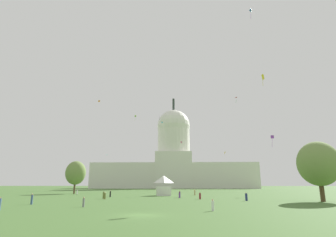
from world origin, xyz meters
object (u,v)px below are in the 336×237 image
object	(u,v)px
person_navy_back_left	(246,197)
kite_blue_high	(249,12)
tree_west_near	(76,173)
kite_violet_mid	(272,138)
person_navy_back_center	(180,194)
kite_lime_high	(135,116)
person_grey_deep_crowd	(84,202)
person_black_front_left	(110,194)
kite_gold_mid	(225,153)
kite_pink_mid	(181,142)
kite_yellow_mid	(263,78)
kite_black_high	(160,117)
person_purple_edge_east	(180,195)
kite_red_high	(237,98)
person_white_near_tree_west	(213,206)
kite_orange_high	(99,101)
person_white_front_right	(77,192)
person_denim_back_right	(32,199)
kite_turquoise_low	(106,155)
person_olive_mid_left	(105,196)
person_maroon_mid_right	(200,196)
person_olive_mid_center	(103,195)
kite_cyan_mid	(162,122)
event_tent	(164,185)
capitol_building	(174,162)
person_tan_front_center	(195,193)

from	to	relation	value
person_navy_back_left	kite_blue_high	world-z (taller)	kite_blue_high
tree_west_near	kite_violet_mid	bearing A→B (deg)	-3.12
person_navy_back_center	kite_lime_high	bearing A→B (deg)	117.30
person_grey_deep_crowd	kite_blue_high	world-z (taller)	kite_blue_high
person_black_front_left	kite_lime_high	size ratio (longest dim) A/B	0.39
person_black_front_left	kite_gold_mid	xyz separation A→B (m)	(48.42, 107.82, 22.60)
kite_pink_mid	kite_yellow_mid	bearing A→B (deg)	154.24
person_navy_back_center	kite_black_high	world-z (taller)	kite_black_high
person_purple_edge_east	kite_red_high	bearing A→B (deg)	-63.67
person_white_near_tree_west	kite_lime_high	bearing A→B (deg)	-132.81
kite_black_high	kite_orange_high	size ratio (longest dim) A/B	2.71
person_navy_back_left	kite_pink_mid	xyz separation A→B (m)	(-12.46, 124.39, 30.13)
kite_orange_high	person_white_front_right	bearing A→B (deg)	-41.98
person_denim_back_right	kite_blue_high	distance (m)	71.94
kite_pink_mid	kite_turquoise_low	bearing A→B (deg)	109.28
kite_violet_mid	kite_orange_high	size ratio (longest dim) A/B	4.16
person_grey_deep_crowd	person_olive_mid_left	distance (m)	21.29
person_white_near_tree_west	kite_violet_mid	world-z (taller)	kite_violet_mid
person_denim_back_right	kite_red_high	world-z (taller)	kite_red_high
person_maroon_mid_right	person_purple_edge_east	xyz separation A→B (m)	(-4.64, 4.56, 0.02)
person_navy_back_left	person_denim_back_right	size ratio (longest dim) A/B	0.95
person_white_front_right	person_maroon_mid_right	distance (m)	46.77
person_olive_mid_center	kite_orange_high	world-z (taller)	kite_orange_high
person_navy_back_left	kite_violet_mid	world-z (taller)	kite_violet_mid
kite_lime_high	person_olive_mid_center	bearing A→B (deg)	-121.85
person_black_front_left	kite_black_high	bearing A→B (deg)	-178.46
kite_cyan_mid	kite_violet_mid	bearing A→B (deg)	126.13
person_purple_edge_east	event_tent	bearing A→B (deg)	-17.82
capitol_building	kite_red_high	distance (m)	94.38
person_olive_mid_left	person_denim_back_right	bearing A→B (deg)	-135.09
kite_cyan_mid	person_olive_mid_center	bearing A→B (deg)	75.41
capitol_building	person_navy_back_left	bearing A→B (deg)	-83.04
tree_west_near	person_maroon_mid_right	bearing A→B (deg)	-37.46
tree_west_near	kite_cyan_mid	size ratio (longest dim) A/B	15.76
kite_violet_mid	kite_black_high	world-z (taller)	kite_black_high
kite_lime_high	kite_blue_high	bearing A→B (deg)	-103.44
person_grey_deep_crowd	kite_blue_high	size ratio (longest dim) A/B	0.62
kite_yellow_mid	person_white_near_tree_west	bearing A→B (deg)	156.23
person_grey_deep_crowd	kite_turquoise_low	size ratio (longest dim) A/B	0.83
person_maroon_mid_right	person_olive_mid_center	xyz separation A→B (m)	(-22.42, 0.96, 0.09)
kite_lime_high	kite_black_high	bearing A→B (deg)	-65.33
kite_cyan_mid	kite_pink_mid	xyz separation A→B (m)	(10.08, 48.51, -2.99)
event_tent	person_maroon_mid_right	bearing A→B (deg)	-71.14
capitol_building	kite_red_high	size ratio (longest dim) A/B	55.15
person_grey_deep_crowd	kite_cyan_mid	size ratio (longest dim) A/B	2.08
person_denim_back_right	person_grey_deep_crowd	bearing A→B (deg)	-151.88
capitol_building	event_tent	bearing A→B (deg)	-90.18
person_black_front_left	kite_cyan_mid	size ratio (longest dim) A/B	2.34
person_white_near_tree_west	person_tan_front_center	size ratio (longest dim) A/B	0.85
event_tent	person_tan_front_center	bearing A→B (deg)	1.00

